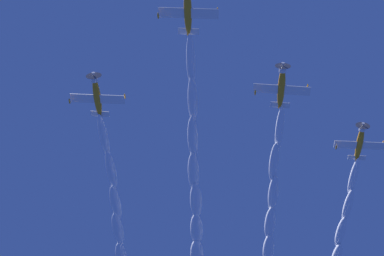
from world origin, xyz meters
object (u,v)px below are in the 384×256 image
airplane_lead (188,10)px  airplane_left_wingman (281,86)px  airplane_slot_tail (360,142)px  airplane_right_wingman (97,96)px

airplane_lead → airplane_left_wingman: 17.90m
airplane_lead → airplane_slot_tail: airplane_slot_tail is taller
airplane_lead → airplane_right_wingman: airplane_lead is taller
airplane_right_wingman → airplane_lead: bearing=106.7°
airplane_lead → airplane_right_wingman: (5.32, -17.74, -1.65)m
airplane_lead → airplane_slot_tail: 36.85m
airplane_right_wingman → airplane_slot_tail: bearing=163.9°
airplane_left_wingman → airplane_right_wingman: 27.37m
airplane_right_wingman → airplane_slot_tail: size_ratio=1.00×
airplane_left_wingman → airplane_lead: bearing=9.1°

